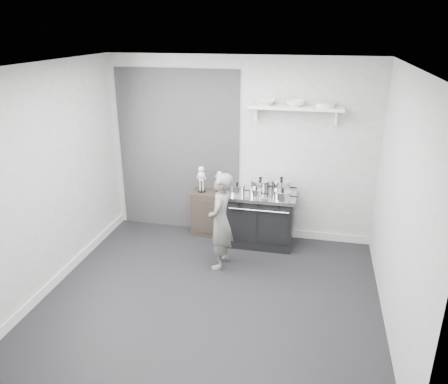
% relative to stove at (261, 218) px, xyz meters
% --- Properties ---
extents(ground, '(4.00, 4.00, 0.00)m').
position_rel_stove_xyz_m(ground, '(-0.39, -1.48, -0.40)').
color(ground, black).
rests_on(ground, ground).
extents(room_shell, '(4.02, 3.62, 2.71)m').
position_rel_stove_xyz_m(room_shell, '(-0.48, -1.33, 1.24)').
color(room_shell, '#A2A2A0').
rests_on(room_shell, ground).
extents(wall_shelf, '(1.30, 0.26, 0.24)m').
position_rel_stove_xyz_m(wall_shelf, '(0.41, 0.20, 1.61)').
color(wall_shelf, white).
rests_on(wall_shelf, room_shell).
extents(stove, '(1.00, 0.62, 0.80)m').
position_rel_stove_xyz_m(stove, '(0.00, 0.00, 0.00)').
color(stove, black).
rests_on(stove, ground).
extents(side_cabinet, '(0.54, 0.32, 0.70)m').
position_rel_stove_xyz_m(side_cabinet, '(-0.81, 0.13, -0.05)').
color(side_cabinet, black).
rests_on(side_cabinet, ground).
extents(child, '(0.35, 0.50, 1.33)m').
position_rel_stove_xyz_m(child, '(-0.44, -0.77, 0.26)').
color(child, slate).
rests_on(child, ground).
extents(pot_front_left, '(0.32, 0.23, 0.18)m').
position_rel_stove_xyz_m(pot_front_left, '(-0.35, -0.09, 0.47)').
color(pot_front_left, silver).
rests_on(pot_front_left, stove).
extents(pot_back_left, '(0.37, 0.28, 0.21)m').
position_rel_stove_xyz_m(pot_back_left, '(-0.04, 0.12, 0.48)').
color(pot_back_left, silver).
rests_on(pot_back_left, stove).
extents(pot_back_right, '(0.37, 0.28, 0.24)m').
position_rel_stove_xyz_m(pot_back_right, '(0.27, 0.10, 0.50)').
color(pot_back_right, silver).
rests_on(pot_back_right, stove).
extents(pot_front_right, '(0.33, 0.24, 0.17)m').
position_rel_stove_xyz_m(pot_front_right, '(0.31, -0.17, 0.46)').
color(pot_front_right, silver).
rests_on(pot_front_right, stove).
extents(pot_front_center, '(0.28, 0.19, 0.15)m').
position_rel_stove_xyz_m(pot_front_center, '(-0.07, -0.13, 0.46)').
color(pot_front_center, silver).
rests_on(pot_front_center, stove).
extents(skeleton_full, '(0.13, 0.08, 0.46)m').
position_rel_stove_xyz_m(skeleton_full, '(-0.94, 0.13, 0.53)').
color(skeleton_full, silver).
rests_on(skeleton_full, side_cabinet).
extents(skeleton_torso, '(0.11, 0.07, 0.40)m').
position_rel_stove_xyz_m(skeleton_torso, '(-0.66, 0.13, 0.50)').
color(skeleton_torso, silver).
rests_on(skeleton_torso, side_cabinet).
extents(bowl_large, '(0.32, 0.32, 0.08)m').
position_rel_stove_xyz_m(bowl_large, '(-0.03, 0.19, 1.68)').
color(bowl_large, white).
rests_on(bowl_large, wall_shelf).
extents(bowl_small, '(0.26, 0.26, 0.08)m').
position_rel_stove_xyz_m(bowl_small, '(0.39, 0.19, 1.68)').
color(bowl_small, white).
rests_on(bowl_small, wall_shelf).
extents(plate_stack, '(0.26, 0.26, 0.06)m').
position_rel_stove_xyz_m(plate_stack, '(0.79, 0.19, 1.67)').
color(plate_stack, silver).
rests_on(plate_stack, wall_shelf).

